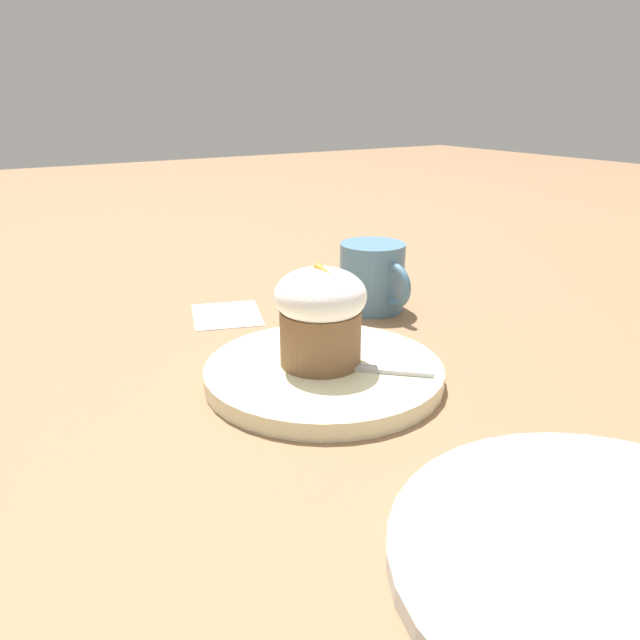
{
  "coord_description": "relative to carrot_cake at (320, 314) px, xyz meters",
  "views": [
    {
      "loc": [
        0.43,
        -0.28,
        0.25
      ],
      "look_at": [
        -0.01,
        -0.0,
        0.06
      ],
      "focal_mm": 35.0,
      "sensor_mm": 36.0,
      "label": 1
    }
  ],
  "objects": [
    {
      "name": "ground_plane",
      "position": [
        0.01,
        0.0,
        -0.06
      ],
      "size": [
        4.0,
        4.0,
        0.0
      ],
      "primitive_type": "plane",
      "color": "#846042"
    },
    {
      "name": "dessert_plate",
      "position": [
        0.01,
        0.0,
        -0.05
      ],
      "size": [
        0.22,
        0.22,
        0.02
      ],
      "color": "beige",
      "rests_on": "ground_plane"
    },
    {
      "name": "carrot_cake",
      "position": [
        0.0,
        0.0,
        0.0
      ],
      "size": [
        0.08,
        0.08,
        0.09
      ],
      "color": "brown",
      "rests_on": "dessert_plate"
    },
    {
      "name": "spoon",
      "position": [
        0.02,
        0.01,
        -0.04
      ],
      "size": [
        0.09,
        0.09,
        0.01
      ],
      "color": "#B7B7BC",
      "rests_on": "dessert_plate"
    },
    {
      "name": "coffee_cup",
      "position": [
        -0.13,
        0.16,
        -0.02
      ],
      "size": [
        0.11,
        0.08,
        0.08
      ],
      "color": "teal",
      "rests_on": "ground_plane"
    },
    {
      "name": "side_plate",
      "position": [
        0.3,
        0.01,
        -0.06
      ],
      "size": [
        0.26,
        0.26,
        0.01
      ],
      "color": "silver",
      "rests_on": "ground_plane"
    },
    {
      "name": "paper_napkin",
      "position": [
        -0.21,
        -0.0,
        -0.06
      ],
      "size": [
        0.11,
        0.1,
        0.0
      ],
      "color": "white",
      "rests_on": "ground_plane"
    }
  ]
}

